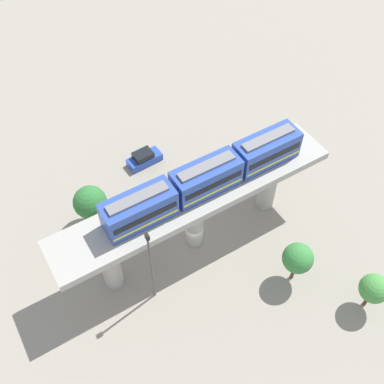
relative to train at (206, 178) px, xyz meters
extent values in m
plane|color=gray|center=(0.00, 1.25, -9.57)|extent=(120.00, 120.00, 0.00)
cylinder|color=#A8A59E|center=(0.00, -8.13, -5.95)|extent=(1.90, 1.90, 7.23)
cylinder|color=#A8A59E|center=(0.00, 1.25, -5.95)|extent=(1.90, 1.90, 7.23)
cylinder|color=#A8A59E|center=(0.00, 10.62, -5.95)|extent=(1.90, 1.90, 7.23)
cube|color=#A8A59E|center=(0.00, 1.25, -1.93)|extent=(5.20, 28.85, 0.80)
cube|color=#2D4CA5|center=(0.00, -6.95, -0.03)|extent=(2.60, 6.60, 3.00)
cube|color=black|center=(0.00, -6.95, 0.22)|extent=(2.64, 6.07, 0.70)
cube|color=yellow|center=(0.00, -6.95, -0.78)|extent=(2.64, 6.34, 0.24)
cube|color=slate|center=(0.00, -6.95, 1.59)|extent=(1.10, 5.61, 0.24)
cube|color=#2D4CA5|center=(0.00, 0.00, -0.03)|extent=(2.60, 6.60, 3.00)
cube|color=black|center=(0.00, 0.00, 0.22)|extent=(2.64, 6.07, 0.70)
cube|color=yellow|center=(0.00, 0.00, -0.78)|extent=(2.64, 6.34, 0.24)
cube|color=slate|center=(0.00, 0.00, 1.59)|extent=(1.10, 5.61, 0.24)
cube|color=#2D4CA5|center=(0.00, 6.95, -0.03)|extent=(2.60, 6.60, 3.00)
cube|color=black|center=(0.00, 6.95, 0.22)|extent=(2.64, 6.07, 0.70)
cube|color=yellow|center=(0.00, 6.95, -0.78)|extent=(2.64, 6.34, 0.24)
cube|color=slate|center=(0.00, 6.95, 1.59)|extent=(1.10, 5.61, 0.24)
cube|color=#284CB7|center=(12.82, 0.47, -9.07)|extent=(2.04, 4.30, 1.00)
cube|color=black|center=(12.82, 0.62, -8.19)|extent=(1.77, 2.39, 0.76)
cube|color=white|center=(7.60, 3.51, -9.07)|extent=(2.24, 4.37, 1.00)
cube|color=black|center=(7.60, 3.66, -8.19)|extent=(1.87, 2.46, 0.76)
cylinder|color=brown|center=(-14.90, -9.02, -8.33)|extent=(0.36, 0.36, 2.48)
sphere|color=#479342|center=(-14.90, -9.02, -6.32)|extent=(2.79, 2.79, 2.79)
cylinder|color=brown|center=(7.77, 9.31, -8.28)|extent=(0.36, 0.36, 2.58)
sphere|color=#2D7233|center=(7.77, 9.31, -6.01)|extent=(3.58, 3.58, 3.58)
cylinder|color=brown|center=(-8.91, -4.85, -8.13)|extent=(0.36, 0.36, 2.87)
sphere|color=#38843D|center=(-8.91, -4.85, -5.86)|extent=(3.03, 3.03, 3.03)
cylinder|color=#4C4C51|center=(-3.40, 7.88, -4.55)|extent=(0.20, 0.20, 10.03)
cube|color=black|center=(-3.40, 7.88, 0.77)|extent=(0.44, 0.28, 0.60)
camera|label=1|loc=(-22.91, 15.54, 32.26)|focal=43.15mm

